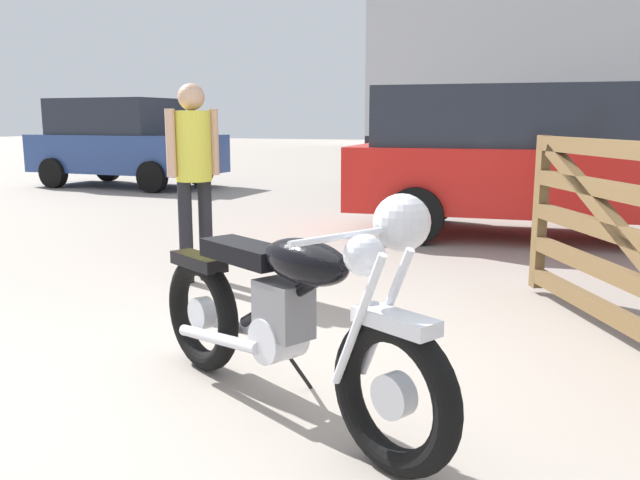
% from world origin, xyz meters
% --- Properties ---
extents(ground_plane, '(80.00, 80.00, 0.00)m').
position_xyz_m(ground_plane, '(0.00, 0.00, 0.00)').
color(ground_plane, gray).
extents(vintage_motorcycle, '(1.87, 1.11, 1.07)m').
position_xyz_m(vintage_motorcycle, '(0.27, -0.24, 0.49)').
color(vintage_motorcycle, black).
rests_on(vintage_motorcycle, ground_plane).
extents(bystander, '(0.31, 0.38, 1.66)m').
position_xyz_m(bystander, '(-1.49, 1.87, 1.02)').
color(bystander, black).
rests_on(bystander, ground_plane).
extents(dark_sedan_left, '(4.80, 2.20, 1.74)m').
position_xyz_m(dark_sedan_left, '(1.24, 5.13, 0.94)').
color(dark_sedan_left, black).
rests_on(dark_sedan_left, ground_plane).
extents(red_hatchback_near, '(3.93, 1.88, 1.78)m').
position_xyz_m(red_hatchback_near, '(-0.03, 9.75, 0.92)').
color(red_hatchback_near, black).
rests_on(red_hatchback_near, ground_plane).
extents(white_estate_far, '(3.95, 1.93, 1.78)m').
position_xyz_m(white_estate_far, '(-7.09, 8.45, 0.92)').
color(white_estate_far, black).
rests_on(white_estate_far, ground_plane).
extents(industrial_building, '(20.27, 8.60, 22.11)m').
position_xyz_m(industrial_building, '(1.30, 35.76, 5.32)').
color(industrial_building, '#B2B2B7').
rests_on(industrial_building, ground_plane).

